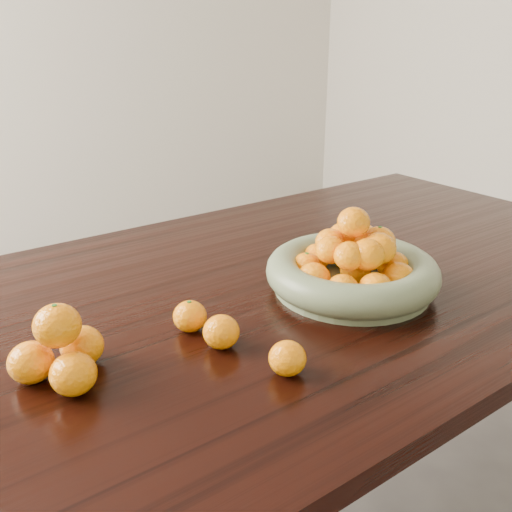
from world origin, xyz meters
TOP-DOWN VIEW (x-y plane):
  - dining_table at (0.00, 0.00)m, footprint 2.00×1.00m
  - fruit_bowl at (0.14, -0.12)m, footprint 0.35×0.35m
  - orange_pyramid at (-0.44, -0.09)m, footprint 0.15×0.14m
  - loose_orange_0 at (-0.21, -0.08)m, footprint 0.06×0.06m
  - loose_orange_1 at (-0.19, -0.16)m, footprint 0.06×0.06m
  - loose_orange_2 at (-0.15, -0.28)m, footprint 0.06×0.06m

SIDE VIEW (x-z plane):
  - dining_table at x=0.00m, z-range 0.29..1.04m
  - loose_orange_2 at x=-0.15m, z-range 0.75..0.80m
  - loose_orange_0 at x=-0.21m, z-range 0.75..0.81m
  - loose_orange_1 at x=-0.19m, z-range 0.75..0.81m
  - fruit_bowl at x=0.14m, z-range 0.71..0.88m
  - orange_pyramid at x=-0.44m, z-range 0.74..0.86m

